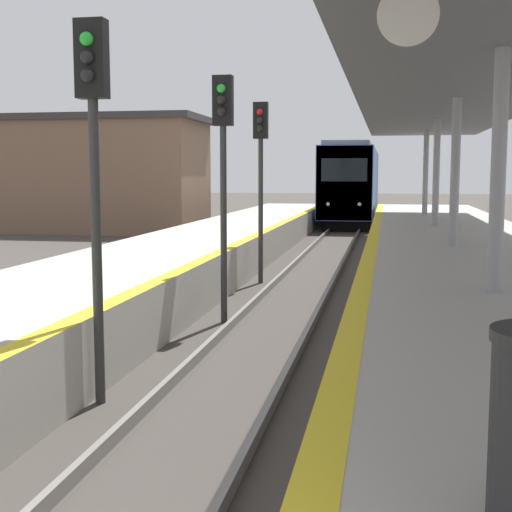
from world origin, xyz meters
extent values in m
cube|color=black|center=(0.00, 41.20, 0.28)|extent=(2.27, 16.06, 0.55)
cube|color=#33518C|center=(0.00, 41.20, 2.33)|extent=(2.67, 17.85, 3.57)
cube|color=red|center=(0.00, 32.36, 2.33)|extent=(2.61, 0.16, 3.49)
cube|color=black|center=(0.00, 32.30, 2.96)|extent=(2.13, 0.06, 1.07)
cube|color=slate|center=(0.00, 41.20, 4.24)|extent=(2.27, 16.95, 0.24)
sphere|color=white|center=(-0.73, 32.30, 1.35)|extent=(0.18, 0.18, 0.18)
sphere|color=white|center=(0.73, 32.30, 1.35)|extent=(0.18, 0.18, 0.18)
cylinder|color=#2D2D2D|center=(-1.38, 6.59, 1.82)|extent=(0.12, 0.12, 3.65)
cube|color=black|center=(-1.38, 6.59, 4.10)|extent=(0.36, 0.20, 0.90)
sphere|color=green|center=(-1.38, 6.46, 4.30)|extent=(0.16, 0.16, 0.16)
sphere|color=black|center=(-1.38, 6.46, 4.10)|extent=(0.16, 0.16, 0.16)
sphere|color=black|center=(-1.38, 6.46, 3.89)|extent=(0.16, 0.16, 0.16)
cylinder|color=#2D2D2D|center=(-0.96, 11.48, 1.82)|extent=(0.12, 0.12, 3.65)
cube|color=black|center=(-0.96, 11.48, 4.10)|extent=(0.36, 0.20, 0.90)
sphere|color=green|center=(-0.96, 11.35, 4.30)|extent=(0.16, 0.16, 0.16)
sphere|color=black|center=(-0.96, 11.35, 4.10)|extent=(0.16, 0.16, 0.16)
sphere|color=black|center=(-0.96, 11.35, 3.89)|extent=(0.16, 0.16, 0.16)
cylinder|color=#2D2D2D|center=(-1.13, 16.37, 1.82)|extent=(0.12, 0.12, 3.65)
cube|color=black|center=(-1.13, 16.37, 4.10)|extent=(0.36, 0.20, 0.90)
sphere|color=red|center=(-1.13, 16.24, 4.30)|extent=(0.16, 0.16, 0.16)
sphere|color=black|center=(-1.13, 16.24, 4.10)|extent=(0.16, 0.16, 0.16)
sphere|color=black|center=(-1.13, 16.24, 3.89)|extent=(0.16, 0.16, 0.16)
cylinder|color=#99999E|center=(3.59, 9.52, 2.80)|extent=(0.22, 0.22, 3.52)
cylinder|color=#99999E|center=(3.59, 16.31, 2.80)|extent=(0.22, 0.22, 3.52)
cylinder|color=#99999E|center=(3.59, 23.11, 2.80)|extent=(0.22, 0.22, 3.52)
cylinder|color=#99999E|center=(3.59, 29.90, 2.80)|extent=(0.22, 0.22, 3.52)
cube|color=#515156|center=(3.59, 16.31, 4.66)|extent=(4.76, 33.96, 0.20)
cylinder|color=white|center=(2.16, 5.44, 4.21)|extent=(0.56, 0.04, 0.56)
cube|color=brown|center=(-13.50, 31.40, 2.60)|extent=(13.30, 5.26, 5.20)
cube|color=#383333|center=(-13.50, 31.40, 5.35)|extent=(13.96, 5.53, 0.30)
camera|label=1|loc=(2.01, -1.36, 2.78)|focal=50.00mm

